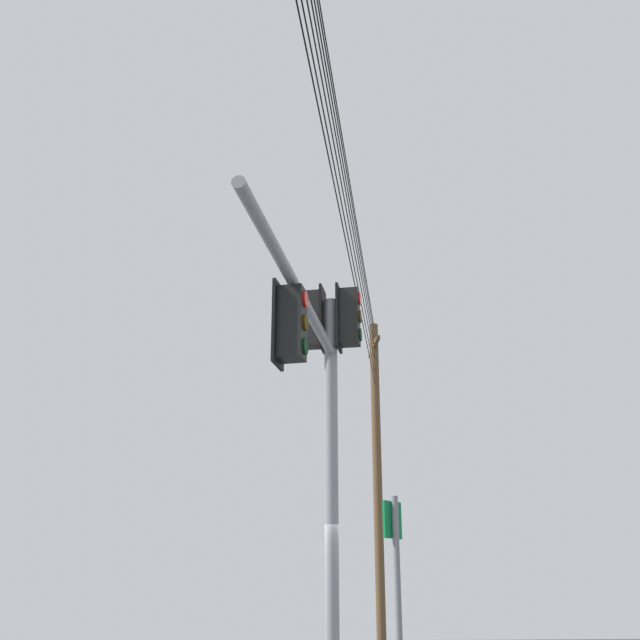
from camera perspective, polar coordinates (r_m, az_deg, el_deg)
signal_mast_assembly at (r=11.06m, az=0.06°, el=-4.40°), size 5.13×2.44×6.17m
utility_pole_wooden at (r=25.29m, az=4.21°, el=-11.28°), size 2.07×0.37×10.52m
route_sign_primary at (r=8.33m, az=5.64°, el=-19.46°), size 0.19×0.24×2.46m
overhead_wire_span at (r=13.09m, az=0.01°, el=18.79°), size 28.33×9.26×2.18m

